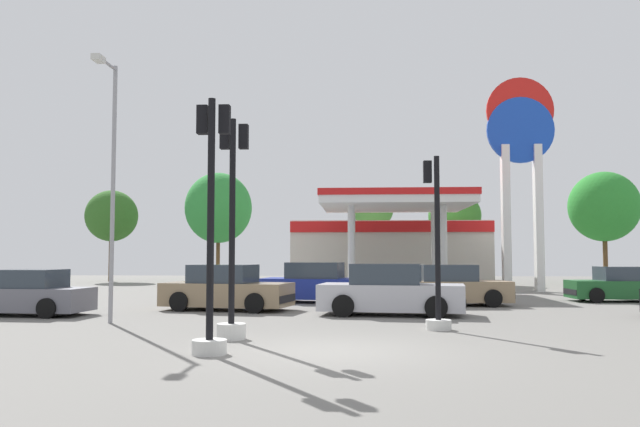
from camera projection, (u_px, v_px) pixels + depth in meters
name	position (u px, v px, depth m)	size (l,w,h in m)	color
ground_plane	(330.00, 351.00, 12.73)	(90.00, 90.00, 0.00)	slate
gas_station	(390.00, 249.00, 37.02)	(11.15, 12.70, 4.85)	beige
station_pole_sign	(521.00, 157.00, 33.50)	(3.47, 0.56, 11.20)	white
car_1	(391.00, 292.00, 20.24)	(4.72, 2.50, 1.62)	black
car_2	(227.00, 290.00, 22.05)	(4.62, 2.62, 1.56)	black
car_3	(451.00, 287.00, 24.08)	(4.37, 2.17, 1.53)	black
car_4	(620.00, 286.00, 26.06)	(3.99, 1.87, 1.42)	black
car_5	(26.00, 295.00, 20.13)	(4.13, 2.07, 1.44)	black
car_6	(318.00, 284.00, 25.60)	(4.69, 2.54, 1.60)	black
traffic_signal_0	(436.00, 269.00, 16.37)	(0.65, 0.68, 4.44)	silver
traffic_signal_1	(232.00, 256.00, 14.59)	(0.66, 0.69, 5.02)	silver
traffic_signal_2	(211.00, 250.00, 12.40)	(0.67, 0.69, 4.95)	silver
tree_0	(112.00, 216.00, 45.91)	(3.69, 3.69, 6.50)	brown
tree_1	(218.00, 208.00, 44.14)	(4.58, 4.58, 7.53)	brown
tree_2	(373.00, 211.00, 44.54)	(2.82, 2.82, 6.36)	brown
tree_3	(455.00, 216.00, 42.05)	(3.43, 3.43, 6.05)	brown
tree_4	(604.00, 207.00, 41.10)	(4.41, 4.41, 7.22)	brown
corner_streetlamp	(111.00, 167.00, 17.90)	(0.24, 1.48, 7.27)	gray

